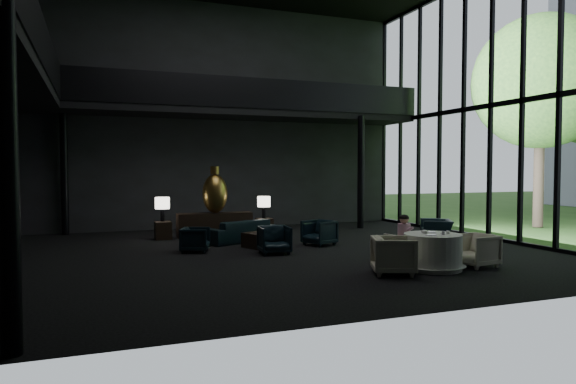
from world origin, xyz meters
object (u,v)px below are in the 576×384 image
object	(u,v)px
coffee_table	(264,240)
lounge_armchair_east	(319,231)
table_lamp_left	(162,204)
sofa	(239,226)
console	(215,225)
lounge_armchair_west	(195,240)
dining_chair_east	(476,248)
side_table_left	(163,230)
lounge_armchair_south	(274,239)
dining_chair_west	(394,252)
dining_chair_north	(405,247)
child	(404,228)
dining_table	(433,254)
table_lamp_right	(264,203)
side_table_right	(264,226)
window_armchair	(437,228)
bronze_urn	(215,193)

from	to	relation	value
coffee_table	lounge_armchair_east	bearing A→B (deg)	-6.54
table_lamp_left	sofa	bearing A→B (deg)	-35.33
table_lamp_left	sofa	world-z (taller)	table_lamp_left
console	lounge_armchair_west	xyz separation A→B (m)	(-1.12, -2.79, -0.06)
table_lamp_left	dining_chair_east	size ratio (longest dim) A/B	0.92
side_table_left	lounge_armchair_south	xyz separation A→B (m)	(2.27, -3.68, 0.11)
lounge_armchair_south	dining_chair_west	xyz separation A→B (m)	(1.44, -3.18, 0.08)
console	coffee_table	size ratio (longest dim) A/B	2.61
lounge_armchair_west	lounge_armchair_east	xyz separation A→B (m)	(3.42, -0.07, 0.07)
console	dining_chair_north	distance (m)	6.61
console	child	size ratio (longest dim) A/B	3.72
coffee_table	dining_table	world-z (taller)	dining_table
dining_chair_east	sofa	bearing A→B (deg)	-151.75
console	table_lamp_right	size ratio (longest dim) A/B	3.31
console	sofa	distance (m)	1.46
table_lamp_left	child	bearing A→B (deg)	-51.07
side_table_right	child	size ratio (longest dim) A/B	0.84
dining_chair_east	dining_chair_west	xyz separation A→B (m)	(-2.10, -0.07, 0.06)
console	child	xyz separation A→B (m)	(3.11, -5.80, 0.39)
side_table_left	dining_chair_north	size ratio (longest dim) A/B	0.79
side_table_left	window_armchair	xyz separation A→B (m)	(7.50, -3.18, 0.11)
lounge_armchair_west	lounge_armchair_south	distance (m)	2.04
coffee_table	dining_chair_east	xyz separation A→B (m)	(3.45, -4.20, 0.20)
lounge_armchair_south	child	size ratio (longest dim) A/B	1.21
window_armchair	console	bearing A→B (deg)	-90.06
console	dining_chair_west	bearing A→B (deg)	-73.10
table_lamp_left	coffee_table	size ratio (longest dim) A/B	0.82
child	lounge_armchair_east	bearing A→B (deg)	-74.66
bronze_urn	dining_chair_north	distance (m)	6.65
dining_chair_east	dining_chair_west	world-z (taller)	dining_chair_west
dining_table	side_table_right	bearing A→B (deg)	103.09
bronze_urn	side_table_right	world-z (taller)	bronze_urn
lounge_armchair_west	dining_chair_north	xyz separation A→B (m)	(4.25, -3.04, 0.02)
dining_chair_north	dining_chair_west	world-z (taller)	dining_chair_west
dining_table	side_table_left	bearing A→B (deg)	125.29
lounge_armchair_east	coffee_table	size ratio (longest dim) A/B	0.86
lounge_armchair_south	child	xyz separation A→B (m)	(2.44, -2.03, 0.38)
console	dining_table	distance (m)	7.50
table_lamp_left	dining_chair_east	distance (m)	9.05
dining_table	dining_chair_north	distance (m)	0.98
table_lamp_right	sofa	size ratio (longest dim) A/B	0.31
side_table_left	side_table_right	world-z (taller)	side_table_left
bronze_urn	side_table_left	size ratio (longest dim) A/B	2.74
lounge_armchair_south	coffee_table	size ratio (longest dim) A/B	0.85
side_table_right	lounge_armchair_east	world-z (taller)	lounge_armchair_east
side_table_left	dining_chair_east	world-z (taller)	dining_chair_east
lounge_armchair_south	coffee_table	bearing A→B (deg)	91.13
side_table_left	lounge_armchair_east	bearing A→B (deg)	-35.41
bronze_urn	window_armchair	xyz separation A→B (m)	(5.90, -3.22, -0.99)
side_table_left	child	size ratio (longest dim) A/B	0.85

